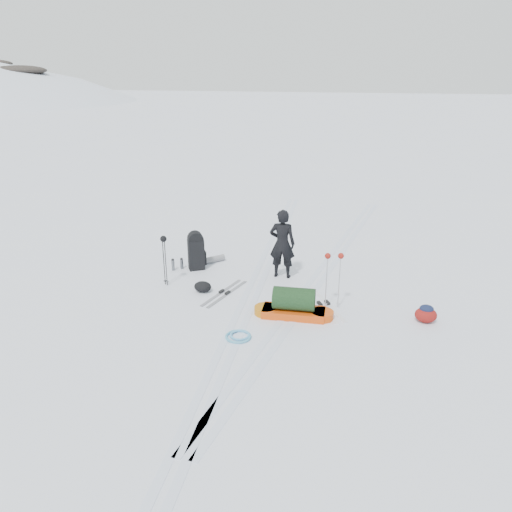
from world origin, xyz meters
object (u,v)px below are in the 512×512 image
(skier, at_px, (282,244))
(ski_poles_black, at_px, (164,245))
(pulk_sled, at_px, (294,306))
(expedition_rucksack, at_px, (198,251))

(skier, relative_size, ski_poles_black, 1.39)
(pulk_sled, distance_m, expedition_rucksack, 3.45)
(pulk_sled, bearing_deg, expedition_rucksack, 140.62)
(expedition_rucksack, bearing_deg, pulk_sled, -65.98)
(expedition_rucksack, distance_m, ski_poles_black, 1.35)
(skier, bearing_deg, expedition_rucksack, -2.56)
(skier, distance_m, ski_poles_black, 2.79)
(pulk_sled, height_order, expedition_rucksack, expedition_rucksack)
(pulk_sled, relative_size, ski_poles_black, 1.37)
(skier, relative_size, expedition_rucksack, 1.63)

